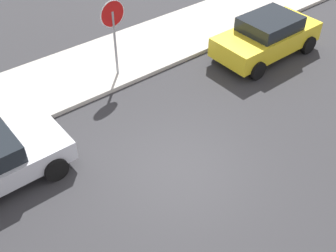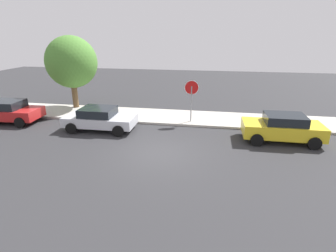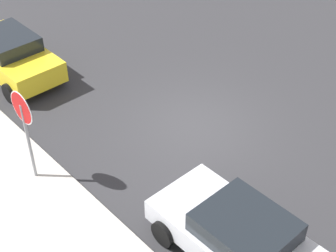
# 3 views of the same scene
# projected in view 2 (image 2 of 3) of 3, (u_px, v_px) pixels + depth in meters

# --- Properties ---
(ground_plane) EXTENTS (60.00, 60.00, 0.00)m
(ground_plane) POSITION_uv_depth(u_px,v_px,m) (158.00, 153.00, 12.55)
(ground_plane) COLOR #2D2D30
(sidewalk_curb) EXTENTS (32.00, 3.15, 0.14)m
(sidewalk_curb) POSITION_uv_depth(u_px,v_px,m) (175.00, 117.00, 17.65)
(sidewalk_curb) COLOR #B2ADA3
(sidewalk_curb) RESTS_ON ground_plane
(stop_sign) EXTENTS (0.87, 0.08, 2.72)m
(stop_sign) POSITION_uv_depth(u_px,v_px,m) (191.00, 94.00, 16.01)
(stop_sign) COLOR gray
(stop_sign) RESTS_ON ground_plane
(parked_car_yellow) EXTENTS (4.01, 1.99, 1.46)m
(parked_car_yellow) POSITION_uv_depth(u_px,v_px,m) (282.00, 128.00, 13.66)
(parked_car_yellow) COLOR yellow
(parked_car_yellow) RESTS_ON ground_plane
(parked_car_silver) EXTENTS (4.09, 2.11, 1.33)m
(parked_car_silver) POSITION_uv_depth(u_px,v_px,m) (100.00, 118.00, 15.36)
(parked_car_silver) COLOR silver
(parked_car_silver) RESTS_ON ground_plane
(parked_car_red) EXTENTS (4.03, 2.20, 1.41)m
(parked_car_red) POSITION_uv_depth(u_px,v_px,m) (8.00, 111.00, 16.65)
(parked_car_red) COLOR red
(parked_car_red) RESTS_ON ground_plane
(street_tree_near_corner) EXTENTS (3.61, 3.61, 5.30)m
(street_tree_near_corner) POSITION_uv_depth(u_px,v_px,m) (72.00, 62.00, 18.73)
(street_tree_near_corner) COLOR brown
(street_tree_near_corner) RESTS_ON ground_plane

